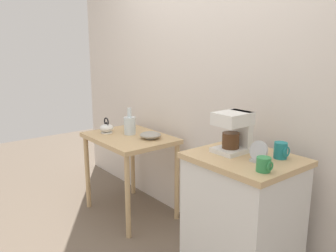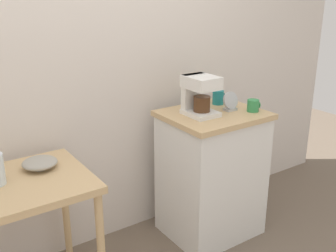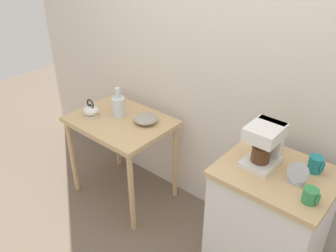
# 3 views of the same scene
# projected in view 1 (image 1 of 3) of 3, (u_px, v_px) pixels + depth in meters

# --- Properties ---
(ground_plane) EXTENTS (8.00, 8.00, 0.00)m
(ground_plane) POSITION_uv_depth(u_px,v_px,m) (167.00, 243.00, 2.90)
(ground_plane) COLOR #6B5B4C
(back_wall) EXTENTS (4.40, 0.10, 2.80)m
(back_wall) POSITION_uv_depth(u_px,v_px,m) (222.00, 68.00, 2.79)
(back_wall) COLOR silver
(back_wall) RESTS_ON ground_plane
(wooden_table) EXTENTS (0.82, 0.61, 0.76)m
(wooden_table) POSITION_uv_depth(u_px,v_px,m) (130.00, 147.00, 3.28)
(wooden_table) COLOR tan
(wooden_table) RESTS_ON ground_plane
(kitchen_counter) EXTENTS (0.65, 0.55, 0.91)m
(kitchen_counter) POSITION_uv_depth(u_px,v_px,m) (242.00, 223.00, 2.29)
(kitchen_counter) COLOR white
(kitchen_counter) RESTS_ON ground_plane
(bowl_stoneware) EXTENTS (0.19, 0.19, 0.06)m
(bowl_stoneware) POSITION_uv_depth(u_px,v_px,m) (150.00, 135.00, 3.15)
(bowl_stoneware) COLOR #9E998C
(bowl_stoneware) RESTS_ON wooden_table
(teakettle) EXTENTS (0.16, 0.13, 0.15)m
(teakettle) POSITION_uv_depth(u_px,v_px,m) (107.00, 128.00, 3.35)
(teakettle) COLOR white
(teakettle) RESTS_ON wooden_table
(glass_carafe_vase) EXTENTS (0.11, 0.11, 0.25)m
(glass_carafe_vase) POSITION_uv_depth(u_px,v_px,m) (130.00, 125.00, 3.30)
(glass_carafe_vase) COLOR silver
(glass_carafe_vase) RESTS_ON wooden_table
(coffee_maker) EXTENTS (0.18, 0.22, 0.26)m
(coffee_maker) POSITION_uv_depth(u_px,v_px,m) (234.00, 130.00, 2.25)
(coffee_maker) COLOR white
(coffee_maker) RESTS_ON kitchen_counter
(mug_dark_teal) EXTENTS (0.09, 0.08, 0.10)m
(mug_dark_teal) POSITION_uv_depth(u_px,v_px,m) (281.00, 150.00, 2.14)
(mug_dark_teal) COLOR teal
(mug_dark_teal) RESTS_ON kitchen_counter
(mug_tall_green) EXTENTS (0.09, 0.08, 0.08)m
(mug_tall_green) POSITION_uv_depth(u_px,v_px,m) (264.00, 164.00, 1.92)
(mug_tall_green) COLOR #338C4C
(mug_tall_green) RESTS_ON kitchen_counter
(table_clock) EXTENTS (0.12, 0.06, 0.13)m
(table_clock) POSITION_uv_depth(u_px,v_px,m) (258.00, 153.00, 2.07)
(table_clock) COLOR #B2B5BA
(table_clock) RESTS_ON kitchen_counter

